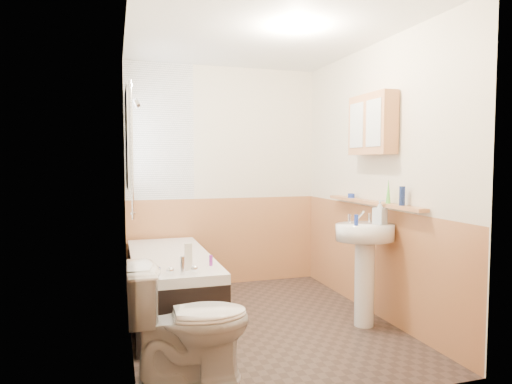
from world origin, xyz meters
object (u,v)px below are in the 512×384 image
at_px(toilet, 190,323).
at_px(sink, 365,253).
at_px(pine_shelf, 372,203).
at_px(medicine_cabinet, 372,124).
at_px(bathtub, 171,284).

distance_m(toilet, sink, 1.71).
relative_size(pine_shelf, medicine_cabinet, 2.48).
bearing_deg(bathtub, medicine_cabinet, -17.73).
xyz_separation_m(bathtub, medicine_cabinet, (1.74, -0.56, 1.46)).
bearing_deg(medicine_cabinet, toilet, -156.73).
relative_size(sink, pine_shelf, 0.67).
bearing_deg(toilet, bathtub, -0.29).
height_order(bathtub, sink, sink).
bearing_deg(sink, toilet, -173.64).
relative_size(bathtub, pine_shelf, 1.19).
height_order(toilet, medicine_cabinet, medicine_cabinet).
relative_size(toilet, medicine_cabinet, 1.31).
height_order(toilet, pine_shelf, pine_shelf).
relative_size(toilet, pine_shelf, 0.53).
xyz_separation_m(toilet, medicine_cabinet, (1.77, 0.76, 1.37)).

